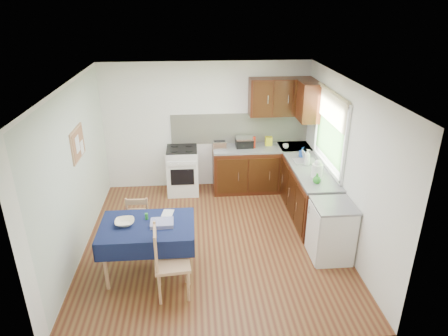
{
  "coord_description": "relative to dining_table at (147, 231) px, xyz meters",
  "views": [
    {
      "loc": [
        -0.27,
        -5.38,
        3.61
      ],
      "look_at": [
        0.18,
        0.17,
        1.19
      ],
      "focal_mm": 32.0,
      "sensor_mm": 36.0,
      "label": 1
    }
  ],
  "objects": [
    {
      "name": "ceiling",
      "position": [
        0.93,
        0.69,
        1.84
      ],
      "size": [
        4.0,
        4.2,
        0.02
      ],
      "primitive_type": "cube",
      "color": "silver",
      "rests_on": "wall_back"
    },
    {
      "name": "book",
      "position": [
        0.19,
        0.28,
        0.11
      ],
      "size": [
        0.18,
        0.23,
        0.02
      ],
      "primitive_type": "imported",
      "rotation": [
        0.0,
        0.0,
        -0.16
      ],
      "color": "white",
      "rests_on": "dining_table"
    },
    {
      "name": "floor",
      "position": [
        0.93,
        0.69,
        -0.66
      ],
      "size": [
        4.2,
        4.2,
        0.0
      ],
      "primitive_type": "plane",
      "color": "#552616",
      "rests_on": "ground"
    },
    {
      "name": "soap_bottle_a",
      "position": [
        2.61,
        1.55,
        0.38
      ],
      "size": [
        0.16,
        0.16,
        0.29
      ],
      "primitive_type": "imported",
      "rotation": [
        0.0,
        0.0,
        0.87
      ],
      "color": "white",
      "rests_on": "worktop_right"
    },
    {
      "name": "soap_bottle_b",
      "position": [
        2.62,
        1.92,
        0.33
      ],
      "size": [
        0.11,
        0.1,
        0.18
      ],
      "primitive_type": "imported",
      "rotation": [
        0.0,
        0.0,
        1.95
      ],
      "color": "blue",
      "rests_on": "worktop_right"
    },
    {
      "name": "chair_near",
      "position": [
        0.29,
        -0.48,
        -0.13
      ],
      "size": [
        0.48,
        0.48,
        1.0
      ],
      "rotation": [
        0.0,
        0.0,
        1.66
      ],
      "color": "#AB8255",
      "rests_on": "ground"
    },
    {
      "name": "sauce_bottle",
      "position": [
        1.82,
        2.45,
        0.35
      ],
      "size": [
        0.05,
        0.05,
        0.23
      ],
      "primitive_type": "cylinder",
      "color": "red",
      "rests_on": "worktop_back"
    },
    {
      "name": "tea_towel",
      "position": [
        0.21,
        -0.02,
        0.13
      ],
      "size": [
        0.31,
        0.25,
        0.05
      ],
      "primitive_type": "cube",
      "rotation": [
        0.0,
        0.0,
        0.02
      ],
      "color": "navy",
      "rests_on": "dining_table"
    },
    {
      "name": "base_cabinets",
      "position": [
        2.29,
        1.95,
        -0.23
      ],
      "size": [
        1.9,
        2.3,
        0.86
      ],
      "color": "#341209",
      "rests_on": "ground"
    },
    {
      "name": "splashback",
      "position": [
        1.58,
        2.78,
        0.54
      ],
      "size": [
        2.7,
        0.02,
        0.6
      ],
      "primitive_type": "cube",
      "color": "beige",
      "rests_on": "wall_back"
    },
    {
      "name": "dining_table",
      "position": [
        0.0,
        0.0,
        0.0
      ],
      "size": [
        1.27,
        0.86,
        0.77
      ],
      "rotation": [
        0.0,
        0.0,
        0.39
      ],
      "color": "#0E123B",
      "rests_on": "ground"
    },
    {
      "name": "dish_rack",
      "position": [
        2.61,
        1.68,
        0.26
      ],
      "size": [
        0.39,
        0.29,
        0.18
      ],
      "rotation": [
        0.0,
        0.0,
        0.29
      ],
      "color": "gray",
      "rests_on": "worktop_right"
    },
    {
      "name": "wall_front",
      "position": [
        0.93,
        -1.41,
        0.59
      ],
      "size": [
        4.0,
        0.02,
        2.5
      ],
      "primitive_type": "cube",
      "color": "white",
      "rests_on": "ground"
    },
    {
      "name": "spice_jar",
      "position": [
        -0.01,
        0.15,
        0.15
      ],
      "size": [
        0.04,
        0.04,
        0.09
      ],
      "primitive_type": "cylinder",
      "color": "#24852C",
      "rests_on": "dining_table"
    },
    {
      "name": "upper_cabinets",
      "position": [
        2.46,
        2.49,
        1.19
      ],
      "size": [
        1.2,
        0.85,
        0.7
      ],
      "color": "#341209",
      "rests_on": "wall_back"
    },
    {
      "name": "corkboard",
      "position": [
        -1.04,
        0.99,
        0.94
      ],
      "size": [
        0.04,
        0.62,
        0.47
      ],
      "color": "#AB8255",
      "rests_on": "wall_left"
    },
    {
      "name": "chair_far",
      "position": [
        -0.21,
        0.75,
        -0.22
      ],
      "size": [
        0.38,
        0.38,
        0.85
      ],
      "rotation": [
        0.0,
        0.0,
        3.11
      ],
      "color": "#AB8255",
      "rests_on": "ground"
    },
    {
      "name": "toaster",
      "position": [
        1.15,
        2.39,
        0.33
      ],
      "size": [
        0.25,
        0.16,
        0.19
      ],
      "rotation": [
        0.0,
        0.0,
        0.39
      ],
      "color": "silver",
      "rests_on": "worktop_back"
    },
    {
      "name": "wall_right",
      "position": [
        2.93,
        0.69,
        0.59
      ],
      "size": [
        0.02,
        4.2,
        2.5
      ],
      "primitive_type": "cube",
      "color": "white",
      "rests_on": "ground"
    },
    {
      "name": "stove",
      "position": [
        0.43,
        2.49,
        -0.2
      ],
      "size": [
        0.6,
        0.61,
        0.92
      ],
      "color": "white",
      "rests_on": "ground"
    },
    {
      "name": "sandwich_press",
      "position": [
        1.65,
        2.54,
        0.33
      ],
      "size": [
        0.33,
        0.29,
        0.19
      ],
      "rotation": [
        0.0,
        0.0,
        -0.41
      ],
      "color": "black",
      "rests_on": "worktop_back"
    },
    {
      "name": "cup",
      "position": [
        2.43,
        2.38,
        0.28
      ],
      "size": [
        0.11,
        0.11,
        0.09
      ],
      "primitive_type": "imported",
      "rotation": [
        0.0,
        0.0,
        -0.0
      ],
      "color": "silver",
      "rests_on": "worktop_back"
    },
    {
      "name": "worktop_corner",
      "position": [
        2.63,
        2.49,
        0.22
      ],
      "size": [
        0.6,
        0.6,
        0.04
      ],
      "primitive_type": "cube",
      "color": "slate",
      "rests_on": "base_cabinets"
    },
    {
      "name": "fridge",
      "position": [
        2.63,
        0.14,
        -0.22
      ],
      "size": [
        0.58,
        0.6,
        0.89
      ],
      "color": "white",
      "rests_on": "ground"
    },
    {
      "name": "worktop_right",
      "position": [
        2.63,
        1.34,
        0.22
      ],
      "size": [
        0.6,
        1.7,
        0.04
      ],
      "primitive_type": "cube",
      "color": "slate",
      "rests_on": "base_cabinets"
    },
    {
      "name": "yellow_packet",
      "position": [
        2.13,
        2.56,
        0.32
      ],
      "size": [
        0.14,
        0.1,
        0.18
      ],
      "primitive_type": "cube",
      "rotation": [
        0.0,
        0.0,
        0.13
      ],
      "color": "gold",
      "rests_on": "worktop_back"
    },
    {
      "name": "kettle",
      "position": [
        2.64,
        1.05,
        0.37
      ],
      "size": [
        0.18,
        0.18,
        0.3
      ],
      "color": "white",
      "rests_on": "worktop_right"
    },
    {
      "name": "plate_bowl",
      "position": [
        -0.3,
        0.03,
        0.14
      ],
      "size": [
        0.28,
        0.28,
        0.06
      ],
      "primitive_type": "imported",
      "rotation": [
        0.0,
        0.0,
        0.07
      ],
      "color": "#FAECCC",
      "rests_on": "dining_table"
    },
    {
      "name": "window",
      "position": [
        2.9,
        1.39,
        0.99
      ],
      "size": [
        0.04,
        1.48,
        1.26
      ],
      "color": "#295021",
      "rests_on": "wall_right"
    },
    {
      "name": "soap_bottle_c",
      "position": [
        2.57,
        0.82,
        0.32
      ],
      "size": [
        0.17,
        0.17,
        0.16
      ],
      "primitive_type": "imported",
      "rotation": [
        0.0,
        0.0,
        3.6
      ],
      "color": "green",
      "rests_on": "worktop_right"
    },
    {
      "name": "wall_back",
      "position": [
        0.93,
        2.79,
        0.59
      ],
      "size": [
        4.0,
        0.02,
        2.5
      ],
      "primitive_type": "cube",
      "color": "white",
      "rests_on": "ground"
    },
    {
      "name": "wall_left",
      "position": [
        -1.07,
        0.69,
        0.59
      ],
      "size": [
        0.02,
        4.2,
        2.5
      ],
      "primitive_type": "cube",
      "color": "silver",
      "rests_on": "ground"
    },
    {
      "name": "worktop_back",
      "position": [
        1.98,
        2.49,
        0.22
      ],
      "size": [
        1.9,
        0.6,
        0.04
      ],
      "primitive_type": "cube",
      "color": "slate",
      "rests_on": "base_cabinets"
    }
  ]
}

